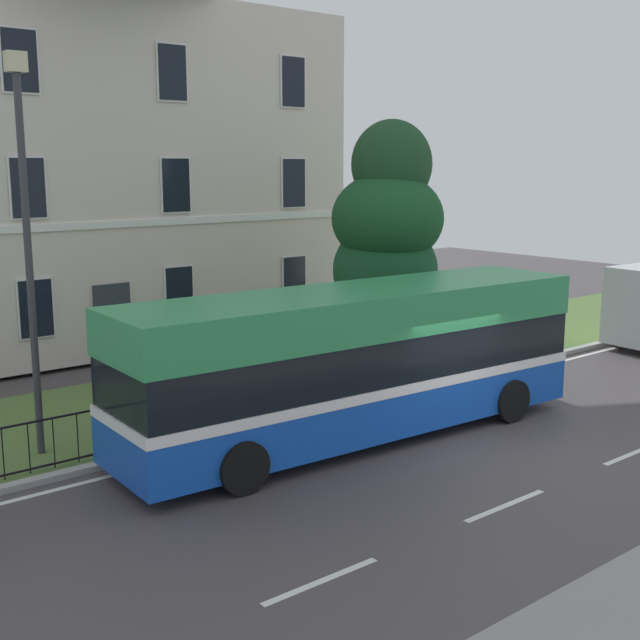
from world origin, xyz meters
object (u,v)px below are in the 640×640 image
(georgian_townhouse, at_px, (42,145))
(evergreen_tree, at_px, (386,265))
(litter_bin, at_px, (170,397))
(single_decker_bus, at_px, (358,361))
(street_lamp_post, at_px, (27,234))

(georgian_townhouse, height_order, evergreen_tree, georgian_townhouse)
(litter_bin, bearing_deg, single_decker_bus, -47.87)
(georgian_townhouse, relative_size, single_decker_bus, 1.66)
(single_decker_bus, bearing_deg, evergreen_tree, 44.05)
(single_decker_bus, bearing_deg, litter_bin, 135.27)
(georgian_townhouse, height_order, single_decker_bus, georgian_townhouse)
(georgian_townhouse, bearing_deg, street_lamp_post, -112.79)
(georgian_townhouse, bearing_deg, single_decker_bus, -85.49)
(evergreen_tree, height_order, street_lamp_post, street_lamp_post)
(georgian_townhouse, relative_size, street_lamp_post, 2.36)
(evergreen_tree, xyz_separation_m, single_decker_bus, (-4.69, -4.06, -1.25))
(single_decker_bus, distance_m, litter_bin, 4.16)
(evergreen_tree, bearing_deg, street_lamp_post, -173.84)
(georgian_townhouse, xyz_separation_m, street_lamp_post, (-4.50, -10.71, -1.86))
(georgian_townhouse, distance_m, street_lamp_post, 11.77)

